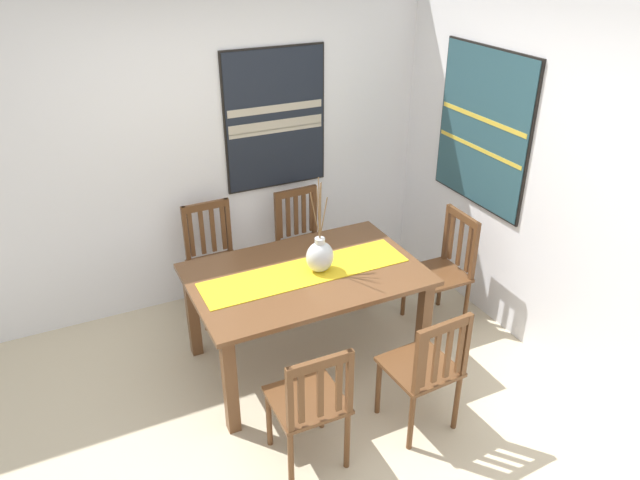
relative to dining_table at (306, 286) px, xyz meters
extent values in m
cube|color=beige|center=(-0.18, -0.57, -0.67)|extent=(6.40, 6.40, 0.03)
cube|color=silver|center=(-0.18, 1.29, 0.70)|extent=(6.40, 0.12, 2.70)
cube|color=silver|center=(1.68, -0.57, 0.70)|extent=(0.12, 6.40, 2.70)
cube|color=brown|center=(0.00, 0.00, 0.09)|extent=(1.61, 1.04, 0.03)
cube|color=brown|center=(-0.73, -0.44, -0.29)|extent=(0.08, 0.08, 0.73)
cube|color=brown|center=(0.73, -0.44, -0.29)|extent=(0.08, 0.08, 0.73)
cube|color=brown|center=(-0.73, 0.44, -0.29)|extent=(0.08, 0.08, 0.73)
cube|color=brown|center=(0.73, 0.44, -0.29)|extent=(0.08, 0.08, 0.73)
cube|color=gold|center=(0.00, 0.00, 0.11)|extent=(1.48, 0.36, 0.01)
ellipsoid|color=silver|center=(0.10, -0.03, 0.22)|extent=(0.20, 0.17, 0.23)
cylinder|color=silver|center=(0.10, -0.03, 0.35)|extent=(0.07, 0.07, 0.04)
cylinder|color=brown|center=(0.08, -0.07, 0.58)|extent=(0.05, 0.09, 0.43)
cylinder|color=brown|center=(0.13, 0.03, 0.55)|extent=(0.07, 0.12, 0.36)
cylinder|color=brown|center=(0.08, 0.01, 0.53)|extent=(0.04, 0.08, 0.32)
cylinder|color=brown|center=(0.13, 0.04, 0.54)|extent=(0.08, 0.13, 0.35)
cylinder|color=brown|center=(0.12, -0.04, 0.52)|extent=(0.05, 0.03, 0.31)
cylinder|color=brown|center=(0.10, 0.00, 0.55)|extent=(0.01, 0.05, 0.36)
cylinder|color=brown|center=(0.11, 0.01, 0.58)|extent=(0.04, 0.09, 0.42)
cube|color=brown|center=(0.38, -0.89, -0.21)|extent=(0.44, 0.44, 0.03)
cylinder|color=brown|center=(0.19, -0.72, -0.44)|extent=(0.04, 0.04, 0.43)
cylinder|color=brown|center=(0.55, -0.70, -0.44)|extent=(0.04, 0.04, 0.43)
cylinder|color=brown|center=(0.21, -1.08, -0.44)|extent=(0.04, 0.04, 0.43)
cylinder|color=brown|center=(0.57, -1.06, -0.44)|extent=(0.04, 0.04, 0.43)
cube|color=brown|center=(0.22, -1.09, 0.03)|extent=(0.04, 0.04, 0.45)
cube|color=brown|center=(0.57, -1.07, 0.03)|extent=(0.04, 0.04, 0.45)
cube|color=brown|center=(0.39, -1.08, 0.22)|extent=(0.38, 0.05, 0.06)
cube|color=brown|center=(0.26, -1.08, 0.01)|extent=(0.04, 0.02, 0.36)
cube|color=brown|center=(0.35, -1.08, 0.01)|extent=(0.04, 0.02, 0.36)
cube|color=brown|center=(0.44, -1.07, 0.01)|extent=(0.04, 0.02, 0.36)
cube|color=brown|center=(0.53, -1.07, 0.01)|extent=(0.04, 0.02, 0.36)
cube|color=brown|center=(1.15, 0.00, -0.21)|extent=(0.43, 0.43, 0.03)
cylinder|color=brown|center=(0.97, -0.18, -0.44)|extent=(0.04, 0.04, 0.43)
cylinder|color=brown|center=(0.97, 0.18, -0.44)|extent=(0.04, 0.04, 0.43)
cylinder|color=brown|center=(1.33, -0.19, -0.44)|extent=(0.04, 0.04, 0.43)
cylinder|color=brown|center=(1.33, 0.17, -0.44)|extent=(0.04, 0.04, 0.43)
cube|color=brown|center=(1.34, -0.19, 0.05)|extent=(0.04, 0.04, 0.49)
cube|color=brown|center=(1.34, 0.17, 0.05)|extent=(0.04, 0.04, 0.49)
cube|color=brown|center=(1.34, -0.01, 0.26)|extent=(0.04, 0.38, 0.06)
cube|color=brown|center=(1.34, -0.12, 0.03)|extent=(0.02, 0.04, 0.40)
cube|color=brown|center=(1.34, -0.01, 0.03)|extent=(0.02, 0.04, 0.40)
cube|color=brown|center=(1.34, 0.11, 0.03)|extent=(0.02, 0.04, 0.40)
cube|color=brown|center=(-0.38, -0.85, -0.21)|extent=(0.43, 0.43, 0.03)
cylinder|color=brown|center=(-0.56, -0.66, -0.44)|extent=(0.04, 0.04, 0.43)
cylinder|color=brown|center=(-0.20, -0.67, -0.44)|extent=(0.04, 0.04, 0.43)
cylinder|color=brown|center=(-0.57, -1.02, -0.44)|extent=(0.04, 0.04, 0.43)
cylinder|color=brown|center=(-0.21, -1.03, -0.44)|extent=(0.04, 0.04, 0.43)
cube|color=brown|center=(-0.57, -1.03, 0.02)|extent=(0.04, 0.04, 0.43)
cube|color=brown|center=(-0.21, -1.04, 0.02)|extent=(0.04, 0.04, 0.43)
cube|color=brown|center=(-0.39, -1.04, 0.20)|extent=(0.38, 0.04, 0.06)
cube|color=brown|center=(-0.50, -1.04, 0.00)|extent=(0.04, 0.02, 0.34)
cube|color=brown|center=(-0.39, -1.04, 0.00)|extent=(0.04, 0.02, 0.34)
cube|color=brown|center=(-0.27, -1.04, 0.00)|extent=(0.04, 0.02, 0.34)
cube|color=brown|center=(0.39, 0.86, -0.21)|extent=(0.44, 0.44, 0.03)
cylinder|color=brown|center=(0.58, 0.69, -0.44)|extent=(0.04, 0.04, 0.43)
cylinder|color=brown|center=(0.22, 0.67, -0.44)|extent=(0.04, 0.04, 0.43)
cylinder|color=brown|center=(0.57, 1.05, -0.44)|extent=(0.04, 0.04, 0.43)
cylinder|color=brown|center=(0.21, 1.03, -0.44)|extent=(0.04, 0.04, 0.43)
cube|color=brown|center=(0.57, 1.06, 0.04)|extent=(0.04, 0.04, 0.46)
cube|color=brown|center=(0.21, 1.04, 0.04)|extent=(0.04, 0.04, 0.46)
cube|color=brown|center=(0.39, 1.05, 0.24)|extent=(0.38, 0.05, 0.06)
cube|color=brown|center=(0.54, 1.06, 0.02)|extent=(0.04, 0.02, 0.37)
cube|color=brown|center=(0.46, 1.05, 0.02)|extent=(0.04, 0.02, 0.37)
cube|color=brown|center=(0.39, 1.05, 0.02)|extent=(0.04, 0.02, 0.37)
cube|color=brown|center=(0.31, 1.05, 0.02)|extent=(0.04, 0.02, 0.37)
cube|color=brown|center=(0.24, 1.04, 0.02)|extent=(0.04, 0.02, 0.37)
cube|color=brown|center=(-0.40, 0.87, -0.21)|extent=(0.43, 0.43, 0.03)
cylinder|color=brown|center=(-0.21, 0.70, -0.44)|extent=(0.04, 0.04, 0.43)
cylinder|color=brown|center=(-0.57, 0.69, -0.44)|extent=(0.04, 0.04, 0.43)
cylinder|color=brown|center=(-0.22, 1.06, -0.44)|extent=(0.04, 0.04, 0.43)
cylinder|color=brown|center=(-0.58, 1.05, -0.44)|extent=(0.04, 0.04, 0.43)
cube|color=brown|center=(-0.22, 1.07, 0.05)|extent=(0.04, 0.04, 0.48)
cube|color=brown|center=(-0.58, 1.06, 0.05)|extent=(0.04, 0.04, 0.48)
cube|color=brown|center=(-0.40, 1.06, 0.26)|extent=(0.38, 0.04, 0.06)
cube|color=brown|center=(-0.26, 1.07, 0.03)|extent=(0.04, 0.02, 0.39)
cube|color=brown|center=(-0.35, 1.07, 0.03)|extent=(0.04, 0.02, 0.39)
cube|color=brown|center=(-0.45, 1.06, 0.03)|extent=(0.04, 0.02, 0.39)
cube|color=brown|center=(-0.54, 1.06, 0.03)|extent=(0.04, 0.02, 0.39)
cube|color=black|center=(0.29, 1.22, 0.84)|extent=(0.88, 0.04, 1.17)
cube|color=black|center=(0.29, 1.20, 0.84)|extent=(0.85, 0.01, 1.14)
cube|color=#B2A893|center=(0.29, 1.20, 0.80)|extent=(0.82, 0.00, 0.08)
cube|color=#B2A893|center=(0.29, 1.20, 0.94)|extent=(0.82, 0.00, 0.06)
cube|color=#B2A893|center=(0.29, 1.20, 0.75)|extent=(0.82, 0.00, 0.03)
cube|color=black|center=(1.61, 0.20, 0.87)|extent=(0.04, 1.03, 1.23)
cube|color=#284C56|center=(1.59, 0.20, 0.87)|extent=(0.01, 1.00, 1.20)
cube|color=gold|center=(1.59, 0.20, 0.71)|extent=(0.00, 0.97, 0.03)
cube|color=gold|center=(1.59, 0.20, 0.95)|extent=(0.00, 0.97, 0.04)
camera|label=1|loc=(-1.49, -3.31, 2.29)|focal=33.94mm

